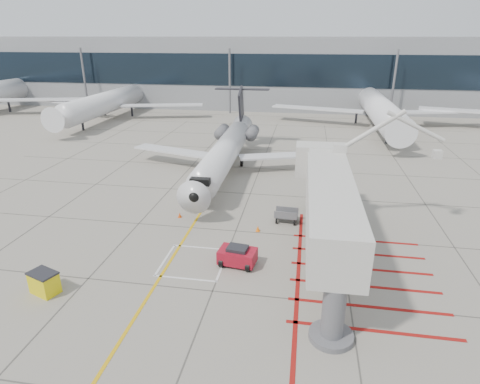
% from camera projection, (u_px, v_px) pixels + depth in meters
% --- Properties ---
extents(ground_plane, '(260.00, 260.00, 0.00)m').
position_uv_depth(ground_plane, '(226.00, 257.00, 27.58)').
color(ground_plane, gray).
rests_on(ground_plane, ground).
extents(regional_jet, '(24.18, 30.30, 7.86)m').
position_uv_depth(regional_jet, '(220.00, 144.00, 40.77)').
color(regional_jet, silver).
rests_on(regional_jet, ground_plane).
extents(jet_bridge, '(9.46, 19.53, 7.76)m').
position_uv_depth(jet_bridge, '(330.00, 214.00, 24.89)').
color(jet_bridge, silver).
rests_on(jet_bridge, ground_plane).
extents(pushback_tug, '(2.60, 1.82, 1.41)m').
position_uv_depth(pushback_tug, '(237.00, 255.00, 26.43)').
color(pushback_tug, '#A20F22').
rests_on(pushback_tug, ground_plane).
extents(spill_bin, '(1.86, 1.55, 1.38)m').
position_uv_depth(spill_bin, '(44.00, 282.00, 23.54)').
color(spill_bin, yellow).
rests_on(spill_bin, ground_plane).
extents(baggage_cart, '(1.92, 1.30, 1.16)m').
position_uv_depth(baggage_cart, '(286.00, 216.00, 32.56)').
color(baggage_cart, '#5B5B60').
rests_on(baggage_cart, ground_plane).
extents(ground_power_unit, '(2.76, 1.98, 1.98)m').
position_uv_depth(ground_power_unit, '(335.00, 221.00, 30.72)').
color(ground_power_unit, silver).
rests_on(ground_power_unit, ground_plane).
extents(cone_nose, '(0.31, 0.31, 0.43)m').
position_uv_depth(cone_nose, '(180.00, 215.00, 33.54)').
color(cone_nose, '#DD470B').
rests_on(cone_nose, ground_plane).
extents(cone_side, '(0.33, 0.33, 0.46)m').
position_uv_depth(cone_side, '(258.00, 229.00, 31.15)').
color(cone_side, orange).
rests_on(cone_side, ground_plane).
extents(terminal_building, '(180.00, 28.00, 14.00)m').
position_uv_depth(terminal_building, '(333.00, 71.00, 87.79)').
color(terminal_building, gray).
rests_on(terminal_building, ground_plane).
extents(terminal_glass_band, '(180.00, 0.10, 6.00)m').
position_uv_depth(terminal_glass_band, '(337.00, 71.00, 74.52)').
color(terminal_glass_band, black).
rests_on(terminal_glass_band, ground_plane).
extents(bg_aircraft_b, '(32.96, 36.62, 10.99)m').
position_uv_depth(bg_aircraft_b, '(111.00, 87.00, 72.49)').
color(bg_aircraft_b, silver).
rests_on(bg_aircraft_b, ground_plane).
extents(bg_aircraft_c, '(34.86, 38.73, 11.62)m').
position_uv_depth(bg_aircraft_c, '(379.00, 91.00, 65.22)').
color(bg_aircraft_c, silver).
rests_on(bg_aircraft_c, ground_plane).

